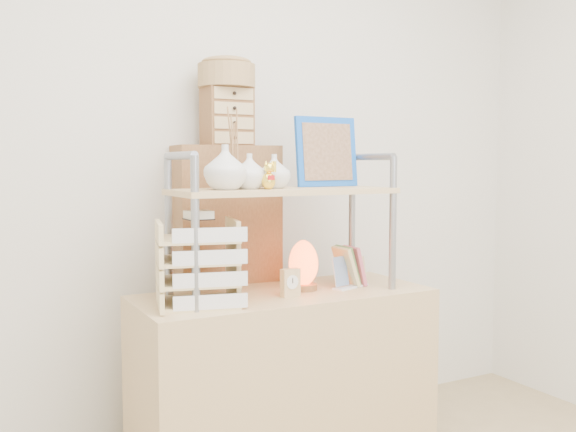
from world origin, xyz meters
name	(u,v)px	position (x,y,z in m)	size (l,w,h in m)	color
room_shell	(417,13)	(0.00, 0.39, 1.69)	(3.42, 3.41, 2.61)	silver
desk	(284,383)	(0.00, 1.20, 0.38)	(1.20, 0.50, 0.75)	tan
cabinet	(226,296)	(-0.10, 1.57, 0.68)	(0.45, 0.24, 1.35)	brown
hutch	(274,184)	(-0.04, 1.21, 1.19)	(0.90, 0.34, 0.72)	gray
letter_tray	(199,268)	(-0.38, 1.15, 0.89)	(0.34, 0.33, 0.35)	#D5BB7F
salt_lamp	(303,265)	(0.10, 1.21, 0.86)	(0.14, 0.13, 0.21)	brown
desk_clock	(290,283)	(-0.01, 1.12, 0.81)	(0.08, 0.04, 0.11)	tan
postcard_stand	(350,278)	(0.30, 1.16, 0.79)	(0.19, 0.11, 0.13)	white
drawer_chest	(227,117)	(-0.10, 1.55, 1.48)	(0.20, 0.16, 0.25)	brown
woven_basket	(227,76)	(-0.10, 1.55, 1.65)	(0.25, 0.25, 0.10)	olive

